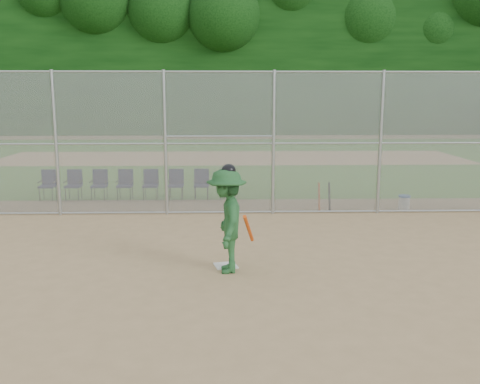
{
  "coord_description": "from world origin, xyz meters",
  "views": [
    {
      "loc": [
        -0.34,
        -9.81,
        3.42
      ],
      "look_at": [
        0.0,
        2.5,
        1.1
      ],
      "focal_mm": 40.0,
      "sensor_mm": 36.0,
      "label": 1
    }
  ],
  "objects_px": {
    "water_cooler": "(404,203)",
    "batter_at_plate": "(227,220)",
    "chair_0": "(47,185)",
    "home_plate": "(226,266)"
  },
  "relations": [
    {
      "from": "home_plate",
      "to": "water_cooler",
      "type": "relative_size",
      "value": 0.99
    },
    {
      "from": "batter_at_plate",
      "to": "water_cooler",
      "type": "xyz_separation_m",
      "value": [
        5.21,
        5.29,
        -0.79
      ]
    },
    {
      "from": "home_plate",
      "to": "batter_at_plate",
      "type": "bearing_deg",
      "value": -85.68
    },
    {
      "from": "water_cooler",
      "to": "batter_at_plate",
      "type": "bearing_deg",
      "value": -134.6
    },
    {
      "from": "water_cooler",
      "to": "chair_0",
      "type": "relative_size",
      "value": 0.45
    },
    {
      "from": "home_plate",
      "to": "water_cooler",
      "type": "xyz_separation_m",
      "value": [
        5.24,
        4.99,
        0.21
      ]
    },
    {
      "from": "home_plate",
      "to": "water_cooler",
      "type": "height_order",
      "value": "water_cooler"
    },
    {
      "from": "water_cooler",
      "to": "chair_0",
      "type": "height_order",
      "value": "chair_0"
    },
    {
      "from": "water_cooler",
      "to": "chair_0",
      "type": "xyz_separation_m",
      "value": [
        -10.9,
        1.72,
        0.26
      ]
    },
    {
      "from": "home_plate",
      "to": "water_cooler",
      "type": "bearing_deg",
      "value": 43.63
    }
  ]
}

